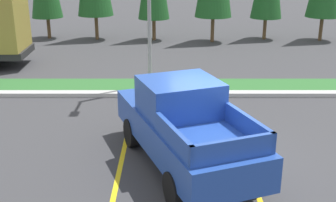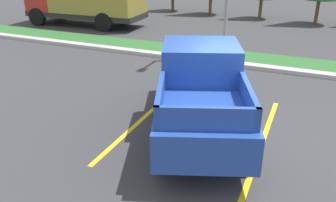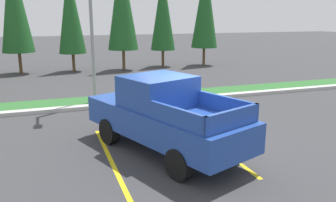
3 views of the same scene
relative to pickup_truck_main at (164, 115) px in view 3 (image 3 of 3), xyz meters
The scene contains 12 objects.
ground_plane 1.44m from the pickup_truck_main, 18.94° to the left, with size 120.00×120.00×0.00m, color #38383A.
parking_line_near 1.85m from the pickup_truck_main, behind, with size 0.12×4.80×0.01m, color yellow.
parking_line_far 1.88m from the pickup_truck_main, ahead, with size 0.12×4.80×0.01m, color yellow.
curb_strip 5.49m from the pickup_truck_main, 79.97° to the left, with size 56.00×0.40×0.15m, color #B2B2AD.
grass_median 6.57m from the pickup_truck_main, 81.66° to the left, with size 56.00×1.80×0.06m, color #2D662D.
pickup_truck_main is the anchor object (origin of this frame).
street_light 6.79m from the pickup_truck_main, 99.76° to the left, with size 0.24×1.49×6.72m.
cypress_tree_left_inner 16.79m from the pickup_truck_main, 106.03° to the left, with size 2.02×2.02×7.79m.
cypress_tree_center 15.92m from the pickup_truck_main, 94.33° to the left, with size 1.79×1.79×6.90m.
cypress_tree_right_inner 15.64m from the pickup_truck_main, 81.85° to the left, with size 2.06×2.06×7.94m.
cypress_tree_rightmost 16.98m from the pickup_truck_main, 71.54° to the left, with size 1.79×1.79×6.89m.
cypress_tree_far_right 17.94m from the pickup_truck_main, 61.34° to the left, with size 1.96×1.96×7.54m.
Camera 3 is at (-3.88, -9.06, 3.71)m, focal length 37.27 mm.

